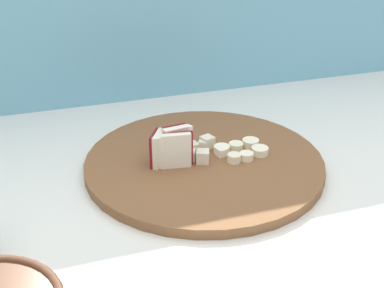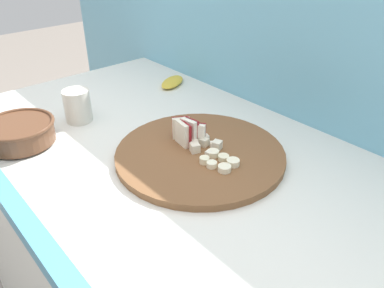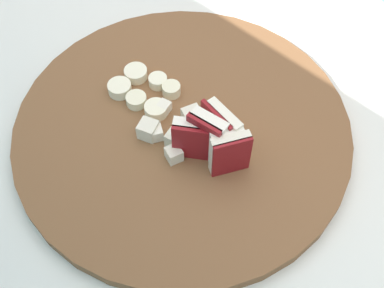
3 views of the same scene
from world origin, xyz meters
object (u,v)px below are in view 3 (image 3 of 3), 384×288
(apple_wedge_fan, at_px, (215,140))
(cutting_board, at_px, (182,129))
(apple_dice_pile, at_px, (178,132))
(banana_slice_rows, at_px, (144,90))

(apple_wedge_fan, bearing_deg, cutting_board, -5.18)
(apple_dice_pile, distance_m, banana_slice_rows, 0.08)
(cutting_board, xyz_separation_m, banana_slice_rows, (0.07, -0.00, 0.02))
(cutting_board, relative_size, apple_dice_pile, 4.29)
(cutting_board, relative_size, banana_slice_rows, 4.52)
(apple_dice_pile, bearing_deg, cutting_board, -62.70)
(apple_wedge_fan, relative_size, banana_slice_rows, 0.94)
(apple_wedge_fan, bearing_deg, apple_dice_pile, 12.05)
(apple_wedge_fan, distance_m, banana_slice_rows, 0.13)
(cutting_board, height_order, apple_dice_pile, apple_dice_pile)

